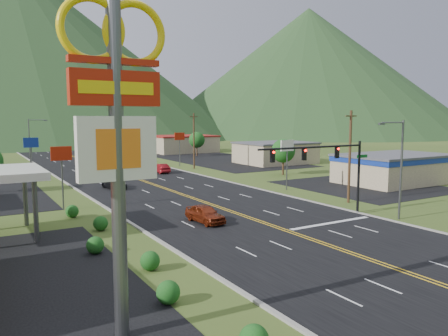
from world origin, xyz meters
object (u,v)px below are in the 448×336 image
streetlight_west (31,140)px  car_red_near (205,214)px  traffic_signal (329,160)px  car_dark_mid (114,183)px  streetlight_east (399,163)px  pylon_sign (116,116)px  car_red_far (161,168)px

streetlight_west → car_red_near: streetlight_west is taller
traffic_signal → car_dark_mid: size_ratio=2.72×
car_red_near → car_dark_mid: (-1.36, 22.39, -0.08)m
streetlight_east → car_dark_mid: bearing=119.2°
pylon_sign → streetlight_west: pylon_sign is taller
car_dark_mid → streetlight_east: bearing=-67.6°
car_red_near → car_dark_mid: bearing=89.0°
traffic_signal → car_red_far: size_ratio=2.82×
traffic_signal → streetlight_east: bearing=-40.4°
pylon_sign → car_dark_mid: size_ratio=2.91×
streetlight_east → car_red_near: (-15.54, 7.91, -4.40)m
streetlight_east → car_red_near: size_ratio=1.97×
pylon_sign → streetlight_west: size_ratio=1.56×
streetlight_east → car_red_far: bearing=97.2°
streetlight_east → streetlight_west: (-22.86, 60.00, 0.00)m
car_red_far → streetlight_west: bearing=-45.4°
car_red_near → car_red_far: 35.84m
car_dark_mid → car_red_far: size_ratio=1.04×
pylon_sign → streetlight_east: (28.18, 8.00, -4.12)m
streetlight_west → car_red_far: (17.53, -17.73, -4.42)m
traffic_signal → car_red_far: (-0.64, 38.27, -4.57)m
streetlight_east → car_red_far: 42.83m
pylon_sign → car_dark_mid: bearing=73.6°
car_dark_mid → car_red_near: bearing=-93.2°
pylon_sign → traffic_signal: bearing=27.1°
traffic_signal → streetlight_west: (-18.16, 56.00, -0.15)m
pylon_sign → traffic_signal: size_ratio=1.07×
pylon_sign → car_dark_mid: 40.85m
car_dark_mid → pylon_sign: bearing=-113.1°
pylon_sign → car_red_far: bearing=65.6°
traffic_signal → car_red_near: traffic_signal is taller
streetlight_east → car_red_near: streetlight_east is taller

